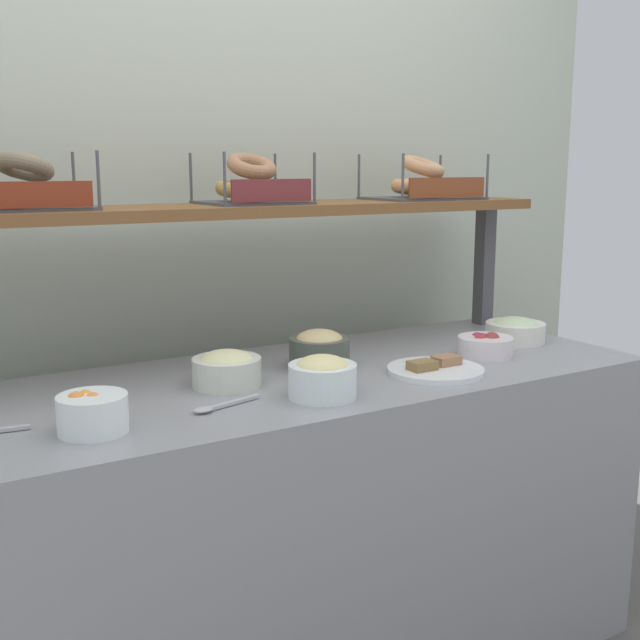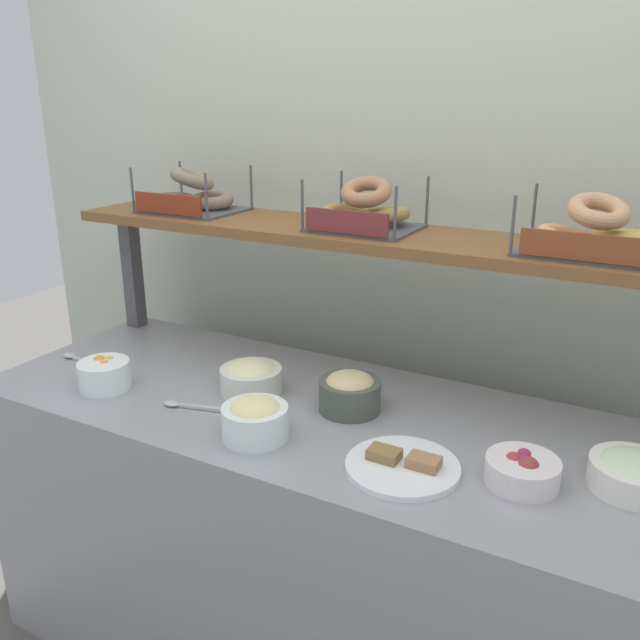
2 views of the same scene
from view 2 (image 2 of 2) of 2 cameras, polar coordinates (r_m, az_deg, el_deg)
back_wall at (r=2.10m, az=6.88°, el=6.95°), size 3.07×0.06×2.40m
deli_counter at (r=1.98m, az=-0.43°, el=-18.77°), size 1.87×0.70×0.85m
shelf_riser_left at (r=2.39m, az=-15.93°, el=4.09°), size 0.05×0.05×0.40m
upper_shelf at (r=1.84m, az=3.64°, el=7.36°), size 1.83×0.32×0.03m
bowl_fruit_salad at (r=1.95m, az=-18.16°, el=-4.46°), size 0.14×0.14×0.09m
bowl_egg_salad at (r=1.60m, az=-5.65°, el=-8.47°), size 0.16×0.16×0.10m
bowl_scallion_spread at (r=1.55m, az=25.51°, el=-11.84°), size 0.18×0.18×0.08m
bowl_hummus at (r=1.72m, az=2.59°, el=-6.22°), size 0.16×0.16×0.11m
bowl_beet_salad at (r=1.49m, az=17.12°, el=-12.30°), size 0.16×0.16×0.07m
bowl_potato_salad at (r=1.83m, az=-5.98°, el=-4.96°), size 0.17×0.17×0.09m
serving_plate_white at (r=1.50m, az=7.17°, el=-12.39°), size 0.25×0.25×0.04m
serving_spoon_near_plate at (r=2.18m, az=-20.27°, el=-3.15°), size 0.18×0.04×0.01m
serving_spoon_by_edge at (r=1.79m, az=-11.56°, el=-7.24°), size 0.18×0.06×0.01m
bagel_basket_poppy at (r=2.15m, az=-11.02°, el=10.42°), size 0.30×0.24×0.14m
bagel_basket_everything at (r=1.83m, az=3.89°, el=9.34°), size 0.29×0.26×0.15m
bagel_basket_sesame at (r=1.66m, az=22.65°, el=6.84°), size 0.34×0.25×0.14m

